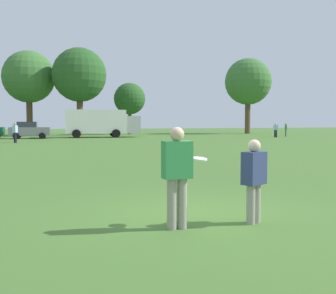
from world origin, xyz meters
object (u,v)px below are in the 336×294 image
Objects in this scene: box_truck at (101,122)px; bystander_far_jogger at (286,129)px; bystander_field_marshal at (15,131)px; player_thrower at (177,172)px; player_defender at (254,177)px; parked_car_mid_right at (29,130)px; frisbee at (200,159)px; bystander_sideline_watcher at (276,129)px.

box_truck is 22.40m from bystander_far_jogger.
player_thrower is at bearing -81.80° from bystander_field_marshal.
bystander_field_marshal is at bearing 98.20° from player_thrower.
parked_car_mid_right reaches higher than player_defender.
bystander_field_marshal is at bearing -95.80° from parked_car_mid_right.
player_thrower is 0.40× the size of parked_car_mid_right.
frisbee is at bearing -80.81° from bystander_field_marshal.
player_thrower is at bearing -126.01° from bystander_far_jogger.
bystander_far_jogger is (25.86, 36.05, -0.23)m from frisbee.
frisbee is 40.43m from box_truck.
box_truck is 20.29m from bystander_sideline_watcher.
bystander_field_marshal is (-28.08, -3.80, 0.04)m from bystander_sideline_watcher.
parked_car_mid_right is (-4.00, 39.13, -0.24)m from frisbee.
player_defender is 39.72m from parked_car_mid_right.
player_thrower is 44.84m from bystander_far_jogger.
bystander_field_marshal is (-4.39, 30.49, 0.00)m from player_thrower.
frisbee is 39.33m from parked_car_mid_right.
parked_car_mid_right is 7.99m from box_truck.
player_defender is 0.18× the size of box_truck.
frisbee is at bearing -84.17° from parked_car_mid_right.
bystander_field_marshal reaches higher than bystander_far_jogger.
bystander_field_marshal is (-8.77, -9.97, -0.77)m from box_truck.
box_truck is 13.30m from bystander_field_marshal.
player_defender is 0.35× the size of parked_car_mid_right.
bystander_field_marshal reaches higher than bystander_sideline_watcher.
frisbee is at bearing -124.24° from bystander_sideline_watcher.
bystander_far_jogger is at bearing 36.45° from bystander_sideline_watcher.
player_thrower is 0.20× the size of box_truck.
box_truck is at bearing 169.21° from bystander_far_jogger.
box_truck is 4.95× the size of bystander_field_marshal.
bystander_sideline_watcher is 0.96× the size of bystander_field_marshal.
bystander_far_jogger is 31.30m from bystander_field_marshal.
box_truck reaches higher than parked_car_mid_right.
bystander_far_jogger is (29.86, -3.08, 0.01)m from parked_car_mid_right.
bystander_far_jogger reaches higher than frisbee.
bystander_far_jogger is (26.37, 36.27, -0.05)m from player_thrower.
frisbee is 0.06× the size of parked_car_mid_right.
box_truck reaches higher than player_defender.
player_thrower is at bearing -84.93° from parked_car_mid_right.
frisbee is at bearing -125.66° from bystander_far_jogger.
bystander_far_jogger is at bearing 55.54° from player_defender.
bystander_sideline_watcher reaches higher than bystander_far_jogger.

